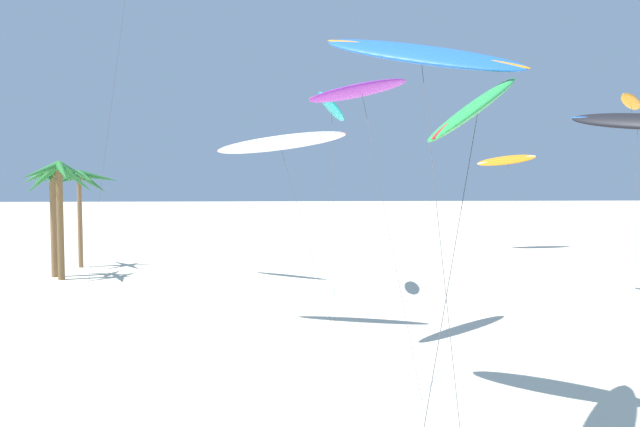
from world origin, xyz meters
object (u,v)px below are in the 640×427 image
(palm_tree_1, at_px, (53,189))
(flying_kite_6, at_px, (332,107))
(palm_tree_2, at_px, (80,184))
(flying_kite_5, at_px, (507,160))
(flying_kite_2, at_px, (637,121))
(flying_kite_8, at_px, (362,90))
(flying_kite_1, at_px, (479,104))
(flying_kite_7, at_px, (280,143))
(flying_kite_3, at_px, (421,54))
(flying_kite_4, at_px, (631,102))
(palm_tree_0, at_px, (59,184))

(palm_tree_1, distance_m, flying_kite_6, 19.80)
(palm_tree_1, relative_size, palm_tree_2, 1.05)
(palm_tree_2, bearing_deg, flying_kite_5, 15.95)
(palm_tree_2, bearing_deg, flying_kite_2, -23.55)
(flying_kite_2, bearing_deg, flying_kite_8, -155.77)
(flying_kite_2, height_order, flying_kite_6, flying_kite_6)
(flying_kite_6, bearing_deg, flying_kite_1, -84.28)
(flying_kite_7, bearing_deg, palm_tree_2, 127.15)
(flying_kite_7, relative_size, flying_kite_8, 0.79)
(palm_tree_1, bearing_deg, flying_kite_2, -16.71)
(flying_kite_6, bearing_deg, flying_kite_2, -12.57)
(flying_kite_2, relative_size, flying_kite_8, 0.92)
(palm_tree_2, height_order, flying_kite_6, flying_kite_6)
(flying_kite_7, distance_m, flying_kite_8, 4.56)
(flying_kite_2, height_order, flying_kite_5, flying_kite_2)
(flying_kite_7, bearing_deg, flying_kite_3, -67.90)
(flying_kite_4, bearing_deg, flying_kite_7, -143.42)
(palm_tree_2, distance_m, flying_kite_5, 35.90)
(palm_tree_2, xyz_separation_m, flying_kite_5, (34.48, 9.86, 1.87))
(palm_tree_0, height_order, flying_kite_8, flying_kite_8)
(flying_kite_1, bearing_deg, palm_tree_2, 120.70)
(flying_kite_7, bearing_deg, flying_kite_6, 71.27)
(palm_tree_0, relative_size, flying_kite_7, 0.85)
(flying_kite_1, distance_m, flying_kite_4, 39.02)
(palm_tree_0, height_order, flying_kite_2, flying_kite_2)
(flying_kite_6, distance_m, flying_kite_8, 10.50)
(palm_tree_0, height_order, flying_kite_3, flying_kite_3)
(flying_kite_2, bearing_deg, palm_tree_1, 163.29)
(flying_kite_7, bearing_deg, flying_kite_8, -31.26)
(flying_kite_1, bearing_deg, flying_kite_4, 58.00)
(flying_kite_1, bearing_deg, flying_kite_2, 53.76)
(flying_kite_6, bearing_deg, palm_tree_0, 162.33)
(flying_kite_6, bearing_deg, palm_tree_2, 147.82)
(flying_kite_2, distance_m, flying_kite_3, 21.17)
(flying_kite_6, bearing_deg, flying_kite_4, 25.05)
(flying_kite_3, distance_m, flying_kite_6, 18.99)
(flying_kite_6, bearing_deg, flying_kite_5, 51.06)
(palm_tree_2, relative_size, flying_kite_5, 0.74)
(palm_tree_0, bearing_deg, flying_kite_5, 24.37)
(flying_kite_4, height_order, flying_kite_6, flying_kite_4)
(flying_kite_3, bearing_deg, palm_tree_2, 122.37)
(palm_tree_1, xyz_separation_m, flying_kite_2, (33.98, -10.20, 3.86))
(palm_tree_2, xyz_separation_m, flying_kite_4, (40.41, -0.39, 6.05))
(flying_kite_4, bearing_deg, flying_kite_3, -125.86)
(flying_kite_5, bearing_deg, flying_kite_1, -108.75)
(palm_tree_0, bearing_deg, flying_kite_3, -52.65)
(flying_kite_7, bearing_deg, flying_kite_5, 56.03)
(palm_tree_0, bearing_deg, flying_kite_8, -41.88)
(palm_tree_1, bearing_deg, flying_kite_5, 22.24)
(flying_kite_1, bearing_deg, flying_kite_6, 95.72)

